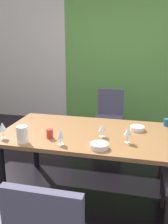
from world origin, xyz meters
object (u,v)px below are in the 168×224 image
at_px(dining_table, 94,139).
at_px(wine_glass_near_shelf, 2,127).
at_px(serving_bowl_near_window, 99,146).
at_px(serving_bowl_north, 137,128).
at_px(cup_rear, 167,122).
at_px(chair_head_far, 109,114).
at_px(pitcher_center, 22,134).
at_px(wine_glass_front, 60,135).
at_px(cup_west, 50,134).
at_px(wine_glass_right, 128,132).
at_px(wine_glass_east, 102,128).

height_order(dining_table, wine_glass_near_shelf, wine_glass_near_shelf).
relative_size(serving_bowl_near_window, serving_bowl_north, 1.10).
height_order(dining_table, cup_rear, cup_rear).
height_order(chair_head_far, pitcher_center, chair_head_far).
xyz_separation_m(wine_glass_near_shelf, wine_glass_front, (0.62, -0.02, -0.02)).
height_order(dining_table, serving_bowl_north, serving_bowl_north).
bearing_deg(cup_rear, serving_bowl_near_window, -129.36).
relative_size(dining_table, serving_bowl_near_window, 11.64).
relative_size(serving_bowl_north, cup_rear, 1.83).
relative_size(wine_glass_front, cup_rear, 1.73).
distance_m(wine_glass_front, pitcher_center, 0.37).
height_order(wine_glass_near_shelf, cup_west, wine_glass_near_shelf).
relative_size(chair_head_far, cup_west, 9.73).
relative_size(wine_glass_near_shelf, wine_glass_right, 1.09).
xyz_separation_m(dining_table, wine_glass_near_shelf, (-0.86, -0.36, 0.19)).
distance_m(wine_glass_front, wine_glass_right, 0.64).
bearing_deg(dining_table, wine_glass_east, -44.04).
bearing_deg(wine_glass_near_shelf, chair_head_far, 64.19).
xyz_separation_m(chair_head_far, cup_rear, (0.79, -0.97, 0.25)).
distance_m(chair_head_far, cup_rear, 1.28).
bearing_deg(serving_bowl_near_window, wine_glass_east, 94.75).
relative_size(wine_glass_right, cup_rear, 1.81).
bearing_deg(dining_table, chair_head_far, 90.96).
bearing_deg(wine_glass_east, serving_bowl_near_window, -85.25).
bearing_deg(wine_glass_near_shelf, pitcher_center, -13.54).
bearing_deg(wine_glass_near_shelf, cup_west, 13.87).
distance_m(chair_head_far, serving_bowl_north, 1.31).
bearing_deg(wine_glass_east, cup_rear, 36.80).
bearing_deg(wine_glass_right, wine_glass_near_shelf, -172.04).
height_order(wine_glass_near_shelf, serving_bowl_near_window, wine_glass_near_shelf).
relative_size(wine_glass_near_shelf, wine_glass_east, 1.24).
height_order(cup_west, cup_rear, cup_west).
bearing_deg(chair_head_far, serving_bowl_north, 111.20).
distance_m(cup_rear, pitcher_center, 1.61).
bearing_deg(wine_glass_near_shelf, serving_bowl_north, 22.38).
bearing_deg(wine_glass_east, chair_head_far, 94.62).
xyz_separation_m(wine_glass_front, wine_glass_right, (0.61, 0.19, 0.01)).
bearing_deg(cup_west, wine_glass_front, -39.48).
xyz_separation_m(wine_glass_east, wine_glass_right, (0.26, -0.10, 0.02)).
bearing_deg(cup_west, wine_glass_right, 4.37).
distance_m(serving_bowl_north, cup_west, 0.95).
height_order(wine_glass_front, wine_glass_east, wine_glass_front).
distance_m(serving_bowl_north, cup_rear, 0.40).
height_order(dining_table, pitcher_center, pitcher_center).
relative_size(dining_table, wine_glass_front, 13.57).
relative_size(dining_table, cup_west, 21.30).
xyz_separation_m(chair_head_far, cup_west, (-0.39, -1.63, 0.25)).
distance_m(chair_head_far, serving_bowl_near_window, 1.78).
distance_m(wine_glass_front, serving_bowl_near_window, 0.38).
bearing_deg(wine_glass_front, wine_glass_east, 39.59).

